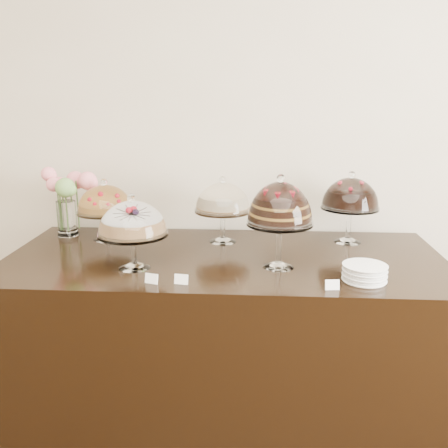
# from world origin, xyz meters

# --- Properties ---
(wall_back) EXTENTS (5.00, 0.04, 3.00)m
(wall_back) POSITION_xyz_m (0.00, 3.00, 1.50)
(wall_back) COLOR beige
(wall_back) RESTS_ON ground
(display_counter) EXTENTS (2.20, 1.00, 0.90)m
(display_counter) POSITION_xyz_m (-0.31, 2.45, 0.45)
(display_counter) COLOR black
(display_counter) RESTS_ON ground
(cake_stand_sugar_sponge) EXTENTS (0.33, 0.33, 0.36)m
(cake_stand_sugar_sponge) POSITION_xyz_m (-0.73, 2.24, 1.13)
(cake_stand_sugar_sponge) COLOR white
(cake_stand_sugar_sponge) RESTS_ON display_counter
(cake_stand_choco_layer) EXTENTS (0.31, 0.31, 0.44)m
(cake_stand_choco_layer) POSITION_xyz_m (-0.05, 2.30, 1.19)
(cake_stand_choco_layer) COLOR white
(cake_stand_choco_layer) RESTS_ON display_counter
(cake_stand_cheesecake) EXTENTS (0.31, 0.31, 0.37)m
(cake_stand_cheesecake) POSITION_xyz_m (-0.34, 2.70, 1.14)
(cake_stand_cheesecake) COLOR white
(cake_stand_cheesecake) RESTS_ON display_counter
(cake_stand_dark_choco) EXTENTS (0.31, 0.31, 0.39)m
(cake_stand_dark_choco) POSITION_xyz_m (0.35, 2.74, 1.16)
(cake_stand_dark_choco) COLOR white
(cake_stand_dark_choco) RESTS_ON display_counter
(cake_stand_fruit_tart) EXTENTS (0.31, 0.31, 0.35)m
(cake_stand_fruit_tart) POSITION_xyz_m (-0.99, 2.70, 1.12)
(cake_stand_fruit_tart) COLOR white
(cake_stand_fruit_tart) RESTS_ON display_counter
(flower_vase) EXTENTS (0.31, 0.29, 0.40)m
(flower_vase) POSITION_xyz_m (-1.23, 2.77, 1.14)
(flower_vase) COLOR white
(flower_vase) RESTS_ON display_counter
(plate_stack) EXTENTS (0.19, 0.19, 0.07)m
(plate_stack) POSITION_xyz_m (0.32, 2.14, 0.94)
(plate_stack) COLOR white
(plate_stack) RESTS_ON display_counter
(price_card_left) EXTENTS (0.06, 0.02, 0.04)m
(price_card_left) POSITION_xyz_m (-0.48, 2.05, 0.92)
(price_card_left) COLOR white
(price_card_left) RESTS_ON display_counter
(price_card_right) EXTENTS (0.06, 0.02, 0.04)m
(price_card_right) POSITION_xyz_m (0.16, 2.03, 0.92)
(price_card_right) COLOR white
(price_card_right) RESTS_ON display_counter
(price_card_extra) EXTENTS (0.06, 0.03, 0.04)m
(price_card_extra) POSITION_xyz_m (-0.61, 2.05, 0.92)
(price_card_extra) COLOR white
(price_card_extra) RESTS_ON display_counter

